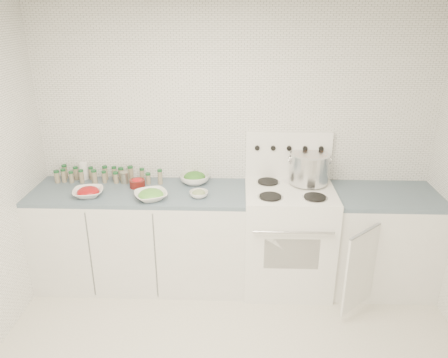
% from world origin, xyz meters
% --- Properties ---
extents(room_walls, '(3.54, 3.04, 2.52)m').
position_xyz_m(room_walls, '(0.00, 0.00, 1.56)').
color(room_walls, white).
rests_on(room_walls, ground).
extents(counter_left, '(1.85, 0.62, 0.90)m').
position_xyz_m(counter_left, '(-0.82, 1.19, 0.45)').
color(counter_left, white).
rests_on(counter_left, ground).
extents(stove, '(0.76, 0.70, 1.36)m').
position_xyz_m(stove, '(0.48, 1.19, 0.50)').
color(stove, white).
rests_on(stove, ground).
extents(counter_right, '(0.89, 0.90, 0.90)m').
position_xyz_m(counter_right, '(1.30, 1.19, 0.45)').
color(counter_right, white).
rests_on(counter_right, ground).
extents(stock_pot, '(0.36, 0.34, 0.26)m').
position_xyz_m(stock_pot, '(0.65, 1.33, 1.09)').
color(stock_pot, silver).
rests_on(stock_pot, stove).
extents(bowl_tomato, '(0.29, 0.29, 0.08)m').
position_xyz_m(bowl_tomato, '(-1.22, 1.06, 0.94)').
color(bowl_tomato, white).
rests_on(bowl_tomato, counter_left).
extents(bowl_snowpea, '(0.35, 0.35, 0.09)m').
position_xyz_m(bowl_snowpea, '(-0.68, 1.01, 0.94)').
color(bowl_snowpea, white).
rests_on(bowl_snowpea, counter_left).
extents(bowl_broccoli, '(0.27, 0.27, 0.11)m').
position_xyz_m(bowl_broccoli, '(-0.36, 1.38, 0.95)').
color(bowl_broccoli, white).
rests_on(bowl_broccoli, counter_left).
extents(bowl_zucchini, '(0.21, 0.21, 0.06)m').
position_xyz_m(bowl_zucchini, '(-0.29, 1.08, 0.93)').
color(bowl_zucchini, white).
rests_on(bowl_zucchini, counter_left).
extents(bowl_pepper, '(0.14, 0.14, 0.08)m').
position_xyz_m(bowl_pepper, '(-0.85, 1.27, 0.94)').
color(bowl_pepper, '#57130E').
rests_on(bowl_pepper, counter_left).
extents(salt_canister, '(0.08, 0.08, 0.15)m').
position_xyz_m(salt_canister, '(-1.38, 1.44, 0.98)').
color(salt_canister, white).
rests_on(salt_canister, counter_left).
extents(tin_can, '(0.09, 0.09, 0.10)m').
position_xyz_m(tin_can, '(-0.98, 1.36, 0.95)').
color(tin_can, gray).
rests_on(tin_can, counter_left).
extents(spice_cluster, '(0.98, 0.16, 0.14)m').
position_xyz_m(spice_cluster, '(-1.19, 1.39, 0.96)').
color(spice_cluster, gray).
rests_on(spice_cluster, counter_left).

